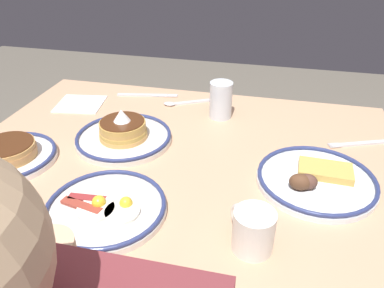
% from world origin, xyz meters
% --- Properties ---
extents(dining_table, '(1.17, 0.88, 0.76)m').
position_xyz_m(dining_table, '(0.00, 0.00, 0.65)').
color(dining_table, tan).
rests_on(dining_table, ground_plane).
extents(plate_near_main, '(0.27, 0.27, 0.10)m').
position_xyz_m(plate_near_main, '(0.17, -0.04, 0.78)').
color(plate_near_main, silver).
rests_on(plate_near_main, dining_table).
extents(plate_center_pancakes, '(0.28, 0.28, 0.05)m').
position_xyz_m(plate_center_pancakes, '(-0.35, 0.04, 0.77)').
color(plate_center_pancakes, white).
rests_on(plate_center_pancakes, dining_table).
extents(plate_far_companion, '(0.26, 0.26, 0.04)m').
position_xyz_m(plate_far_companion, '(0.09, 0.25, 0.77)').
color(plate_far_companion, silver).
rests_on(plate_far_companion, dining_table).
extents(plate_far_side, '(0.23, 0.23, 0.05)m').
position_xyz_m(plate_far_side, '(0.42, 0.12, 0.78)').
color(plate_far_side, white).
rests_on(plate_far_side, dining_table).
extents(coffee_mug, '(0.09, 0.09, 0.09)m').
position_xyz_m(coffee_mug, '(-0.22, 0.28, 0.80)').
color(coffee_mug, white).
rests_on(coffee_mug, dining_table).
extents(drinking_glass, '(0.07, 0.07, 0.12)m').
position_xyz_m(drinking_glass, '(-0.07, -0.26, 0.81)').
color(drinking_glass, silver).
rests_on(drinking_glass, dining_table).
extents(paper_napkin, '(0.17, 0.16, 0.00)m').
position_xyz_m(paper_napkin, '(0.41, -0.24, 0.76)').
color(paper_napkin, white).
rests_on(paper_napkin, dining_table).
extents(fork_near, '(0.18, 0.08, 0.01)m').
position_xyz_m(fork_near, '(-0.48, -0.17, 0.76)').
color(fork_near, silver).
rests_on(fork_near, dining_table).
extents(butter_knife, '(0.21, 0.06, 0.01)m').
position_xyz_m(butter_knife, '(0.21, -0.36, 0.76)').
color(butter_knife, silver).
rests_on(butter_knife, dining_table).
extents(tea_spoon, '(0.17, 0.10, 0.01)m').
position_xyz_m(tea_spoon, '(0.07, -0.32, 0.76)').
color(tea_spoon, silver).
rests_on(tea_spoon, dining_table).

